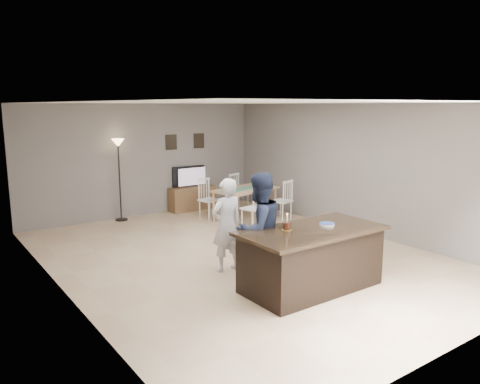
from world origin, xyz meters
TOP-DOWN VIEW (x-y plane):
  - floor at (0.00, 0.00)m, footprint 8.00×8.00m
  - room_shell at (0.00, 0.00)m, footprint 8.00×8.00m
  - kitchen_island at (0.00, -1.80)m, footprint 2.15×1.10m
  - tv_console at (1.20, 3.77)m, footprint 1.20×0.40m
  - television at (1.20, 3.84)m, footprint 0.91×0.12m
  - tv_screen_glow at (1.20, 3.76)m, footprint 0.78×0.00m
  - picture_frames at (1.15, 3.98)m, footprint 1.10×0.02m
  - doorway at (-2.99, -2.30)m, footprint 0.00×2.10m
  - woman at (-0.58, -0.45)m, footprint 0.56×0.37m
  - man at (-0.49, -1.19)m, footprint 0.88×0.71m
  - birthday_cake at (-0.32, -1.62)m, footprint 0.16×0.16m
  - plate_stack at (0.32, -1.79)m, footprint 0.23×0.23m
  - dining_table at (1.76, 2.23)m, footprint 1.81×2.01m
  - floor_lamp at (-0.70, 3.79)m, footprint 0.29×0.29m

SIDE VIEW (x-z plane):
  - floor at x=0.00m, z-range 0.00..0.00m
  - tv_console at x=1.20m, z-range 0.00..0.60m
  - kitchen_island at x=0.00m, z-range 0.00..0.90m
  - dining_table at x=1.76m, z-range 0.13..1.07m
  - woman at x=-0.58m, z-range 0.00..1.52m
  - man at x=-0.49m, z-range 0.00..1.69m
  - television at x=1.20m, z-range 0.60..1.13m
  - tv_screen_glow at x=1.20m, z-range 0.48..1.26m
  - plate_stack at x=0.32m, z-range 0.90..0.94m
  - birthday_cake at x=-0.32m, z-range 0.84..1.08m
  - doorway at x=-2.99m, z-range -0.07..2.58m
  - floor_lamp at x=-0.70m, z-range 0.53..2.43m
  - room_shell at x=0.00m, z-range -2.32..5.68m
  - picture_frames at x=1.15m, z-range 1.56..1.94m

